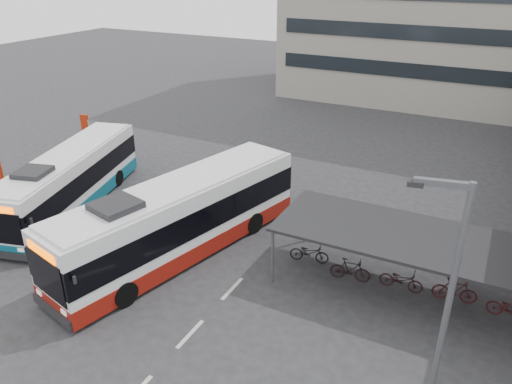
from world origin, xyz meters
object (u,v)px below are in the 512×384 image
at_px(pedestrian, 52,222).
at_px(lamp_post, 442,312).
at_px(bus_main, 180,219).
at_px(bus_teal, 70,181).

relative_size(pedestrian, lamp_post, 0.23).
xyz_separation_m(bus_main, bus_teal, (-7.77, 1.11, -0.20)).
xyz_separation_m(pedestrian, lamp_post, (17.41, -3.40, 3.59)).
relative_size(bus_main, lamp_post, 1.61).
bearing_deg(pedestrian, lamp_post, -76.26).
height_order(bus_teal, pedestrian, bus_teal).
xyz_separation_m(bus_teal, pedestrian, (1.71, -2.88, -0.62)).
bearing_deg(bus_teal, lamp_post, -33.89).
distance_m(bus_main, lamp_post, 12.77).
bearing_deg(pedestrian, bus_teal, 55.43).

